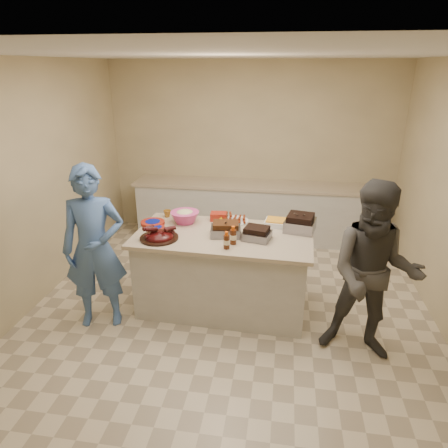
# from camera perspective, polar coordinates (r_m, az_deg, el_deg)

# --- Properties ---
(room) EXTENTS (4.50, 5.00, 2.70)m
(room) POSITION_cam_1_polar(r_m,az_deg,el_deg) (4.62, 0.68, -12.65)
(room) COLOR tan
(room) RESTS_ON ground
(back_counter) EXTENTS (3.60, 0.64, 0.90)m
(back_counter) POSITION_cam_1_polar(r_m,az_deg,el_deg) (6.37, 3.50, 1.92)
(back_counter) COLOR beige
(back_counter) RESTS_ON ground
(island) EXTENTS (1.95, 1.09, 0.91)m
(island) POSITION_cam_1_polar(r_m,az_deg,el_deg) (4.75, -0.09, -11.56)
(island) COLOR beige
(island) RESTS_ON ground
(rib_platter) EXTENTS (0.45, 0.45, 0.16)m
(rib_platter) POSITION_cam_1_polar(r_m,az_deg,el_deg) (4.27, -9.23, -2.08)
(rib_platter) COLOR #430909
(rib_platter) RESTS_ON island
(pulled_pork_tray) EXTENTS (0.35, 0.28, 0.10)m
(pulled_pork_tray) POSITION_cam_1_polar(r_m,az_deg,el_deg) (4.30, 0.25, -1.62)
(pulled_pork_tray) COLOR #47230F
(pulled_pork_tray) RESTS_ON island
(brisket_tray) EXTENTS (0.33, 0.29, 0.08)m
(brisket_tray) POSITION_cam_1_polar(r_m,az_deg,el_deg) (4.21, 4.66, -2.17)
(brisket_tray) COLOR black
(brisket_tray) RESTS_ON island
(roasting_pan) EXTENTS (0.38, 0.38, 0.13)m
(roasting_pan) POSITION_cam_1_polar(r_m,az_deg,el_deg) (4.50, 10.75, -0.91)
(roasting_pan) COLOR gray
(roasting_pan) RESTS_ON island
(coleslaw_bowl) EXTENTS (0.34, 0.34, 0.23)m
(coleslaw_bowl) POSITION_cam_1_polar(r_m,az_deg,el_deg) (4.66, -5.58, 0.21)
(coleslaw_bowl) COLOR #CB3D84
(coleslaw_bowl) RESTS_ON island
(sausage_plate) EXTENTS (0.35, 0.35, 0.05)m
(sausage_plate) POSITION_cam_1_polar(r_m,az_deg,el_deg) (4.68, 1.58, 0.38)
(sausage_plate) COLOR silver
(sausage_plate) RESTS_ON island
(mac_cheese_dish) EXTENTS (0.33, 0.25, 0.08)m
(mac_cheese_dish) POSITION_cam_1_polar(r_m,az_deg,el_deg) (4.59, 7.77, -0.25)
(mac_cheese_dish) COLOR #F8A825
(mac_cheese_dish) RESTS_ON island
(bbq_bottle_a) EXTENTS (0.06, 0.06, 0.18)m
(bbq_bottle_a) POSITION_cam_1_polar(r_m,az_deg,el_deg) (3.99, 0.36, -3.52)
(bbq_bottle_a) COLOR #421D0C
(bbq_bottle_a) RESTS_ON island
(bbq_bottle_b) EXTENTS (0.07, 0.07, 0.19)m
(bbq_bottle_b) POSITION_cam_1_polar(r_m,az_deg,el_deg) (4.10, 1.31, -2.85)
(bbq_bottle_b) COLOR #421D0C
(bbq_bottle_b) RESTS_ON island
(mustard_bottle) EXTENTS (0.04, 0.04, 0.12)m
(mustard_bottle) POSITION_cam_1_polar(r_m,az_deg,el_deg) (4.53, -0.42, -0.33)
(mustard_bottle) COLOR #D5BA00
(mustard_bottle) RESTS_ON island
(sauce_bowl) EXTENTS (0.13, 0.05, 0.13)m
(sauce_bowl) POSITION_cam_1_polar(r_m,az_deg,el_deg) (4.43, -0.38, -0.85)
(sauce_bowl) COLOR silver
(sauce_bowl) RESTS_ON island
(plate_stack_large) EXTENTS (0.29, 0.29, 0.03)m
(plate_stack_large) POSITION_cam_1_polar(r_m,az_deg,el_deg) (4.67, -10.13, -0.01)
(plate_stack_large) COLOR maroon
(plate_stack_large) RESTS_ON island
(plate_stack_small) EXTENTS (0.19, 0.19, 0.03)m
(plate_stack_small) POSITION_cam_1_polar(r_m,az_deg,el_deg) (4.52, -9.57, -0.73)
(plate_stack_small) COLOR maroon
(plate_stack_small) RESTS_ON island
(plastic_cup) EXTENTS (0.09, 0.09, 0.09)m
(plastic_cup) POSITION_cam_1_polar(r_m,az_deg,el_deg) (4.87, -8.08, 1.03)
(plastic_cup) COLOR #92601B
(plastic_cup) RESTS_ON island
(basket_stack) EXTENTS (0.20, 0.16, 0.09)m
(basket_stack) POSITION_cam_1_polar(r_m,az_deg,el_deg) (4.71, -0.79, 0.55)
(basket_stack) COLOR maroon
(basket_stack) RESTS_ON island
(guest_blue) EXTENTS (1.08, 1.85, 0.42)m
(guest_blue) POSITION_cam_1_polar(r_m,az_deg,el_deg) (4.71, -16.76, -13.00)
(guest_blue) COLOR #4669A5
(guest_blue) RESTS_ON ground
(guest_gray) EXTENTS (1.12, 1.84, 0.65)m
(guest_gray) POSITION_cam_1_polar(r_m,az_deg,el_deg) (4.32, 19.03, -16.80)
(guest_gray) COLOR #45433E
(guest_gray) RESTS_ON ground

